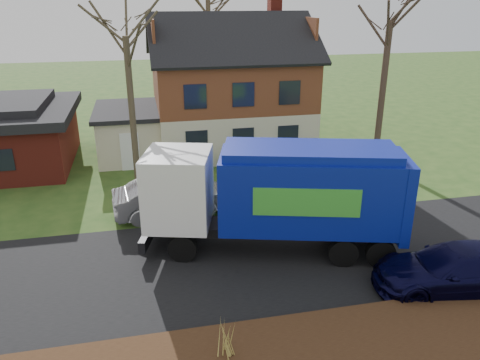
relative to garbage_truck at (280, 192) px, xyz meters
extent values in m
plane|color=#284A18|center=(-1.23, -0.68, -2.33)|extent=(120.00, 120.00, 0.00)
cube|color=black|center=(-1.23, -0.68, -2.32)|extent=(80.00, 7.00, 0.02)
cube|color=beige|center=(0.77, 13.32, -0.98)|extent=(9.00, 7.50, 2.70)
cube|color=#563218|center=(0.77, 13.32, 1.77)|extent=(9.00, 7.50, 2.80)
cube|color=maroon|center=(3.77, 14.32, 6.13)|extent=(0.70, 0.90, 1.60)
cube|color=beige|center=(-5.43, 12.82, -1.03)|extent=(3.50, 5.50, 2.60)
cube|color=black|center=(-5.43, 12.82, 0.39)|extent=(3.90, 5.90, 0.24)
cylinder|color=black|center=(-3.60, -0.10, -1.81)|extent=(1.09, 0.61, 1.04)
cylinder|color=black|center=(-3.05, 1.92, -1.81)|extent=(1.09, 0.61, 1.04)
cylinder|color=black|center=(1.89, -1.61, -1.81)|extent=(1.09, 0.61, 1.04)
cylinder|color=black|center=(2.44, 0.42, -1.81)|extent=(1.09, 0.61, 1.04)
cylinder|color=black|center=(3.14, -1.95, -1.81)|extent=(1.09, 0.61, 1.04)
cylinder|color=black|center=(3.70, 0.07, -1.81)|extent=(1.09, 0.61, 1.04)
cube|color=black|center=(0.05, -0.01, -1.48)|extent=(8.60, 3.43, 0.35)
cube|color=white|center=(-3.57, 0.98, 0.07)|extent=(2.88, 3.02, 2.70)
cube|color=black|center=(-4.63, 1.27, 0.22)|extent=(0.66, 2.14, 0.90)
cube|color=black|center=(-4.72, 1.29, -1.78)|extent=(0.90, 2.48, 0.45)
cube|color=navy|center=(0.96, -0.26, 0.07)|extent=(6.73, 4.07, 2.70)
cube|color=navy|center=(0.96, -0.26, 1.56)|extent=(6.36, 3.71, 0.30)
cube|color=navy|center=(4.09, -1.12, -0.03)|extent=(1.01, 2.55, 2.90)
cube|color=green|center=(0.48, -1.45, 0.17)|extent=(3.48, 0.99, 1.00)
cube|color=green|center=(1.15, 1.00, 0.17)|extent=(3.48, 0.99, 1.00)
imported|color=#A2A4A9|center=(-3.68, 3.87, -1.52)|extent=(5.09, 2.18, 1.63)
imported|color=black|center=(4.80, -3.77, -1.57)|extent=(5.57, 2.97, 1.53)
cylinder|color=#453B29|center=(-5.10, 7.55, 1.30)|extent=(0.30, 0.30, 7.27)
cylinder|color=#423127|center=(8.34, 8.46, 1.55)|extent=(0.36, 0.36, 7.77)
cylinder|color=#46382A|center=(0.86, 22.13, 2.41)|extent=(0.36, 0.36, 9.49)
cone|color=tan|center=(-3.02, -5.43, -1.51)|extent=(0.04, 0.04, 1.05)
cone|color=tan|center=(-3.18, -5.43, -1.51)|extent=(0.04, 0.04, 1.05)
cone|color=tan|center=(-2.85, -5.43, -1.51)|extent=(0.04, 0.04, 1.05)
cone|color=tan|center=(-3.02, -5.30, -1.51)|extent=(0.04, 0.04, 1.05)
cone|color=tan|center=(-3.02, -5.57, -1.51)|extent=(0.04, 0.04, 1.05)
camera|label=1|loc=(-4.71, -14.88, 6.57)|focal=35.00mm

